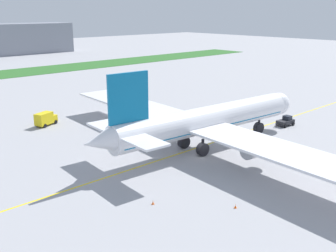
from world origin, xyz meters
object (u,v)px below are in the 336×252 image
ground_crew_marshaller_front (236,131)px  traffic_cone_starboard_wing (153,202)px  service_truck_catering_van (45,119)px  airliner_foreground (204,121)px  pushback_tug (286,121)px  ground_crew_wingwalker_port (246,140)px  traffic_cone_port_wing (235,206)px

ground_crew_marshaller_front → traffic_cone_starboard_wing: 35.77m
service_truck_catering_van → airliner_foreground: bearing=-67.7°
pushback_tug → ground_crew_wingwalker_port: 18.24m
pushback_tug → service_truck_catering_van: (-41.08, 38.06, 0.62)m
traffic_cone_port_wing → ground_crew_marshaller_front: bearing=38.1°
ground_crew_wingwalker_port → traffic_cone_port_wing: bearing=-146.1°
traffic_cone_port_wing → traffic_cone_starboard_wing: size_ratio=1.00×
pushback_tug → airliner_foreground: bearing=175.6°
ground_crew_wingwalker_port → airliner_foreground: bearing=153.4°
traffic_cone_starboard_wing → ground_crew_wingwalker_port: bearing=12.8°
airliner_foreground → ground_crew_marshaller_front: airliner_foreground is taller
ground_crew_marshaller_front → traffic_cone_starboard_wing: bearing=-160.4°
pushback_tug → traffic_cone_starboard_wing: bearing=-169.5°
ground_crew_wingwalker_port → service_truck_catering_van: (-22.97, 40.14, 0.64)m
pushback_tug → ground_crew_marshaller_front: 15.16m
pushback_tug → service_truck_catering_van: size_ratio=1.03×
pushback_tug → traffic_cone_starboard_wing: pushback_tug is taller
ground_crew_wingwalker_port → service_truck_catering_van: 46.25m
ground_crew_wingwalker_port → pushback_tug: bearing=6.5°
airliner_foreground → traffic_cone_starboard_wing: airliner_foreground is taller
service_truck_catering_van → traffic_cone_starboard_wing: bearing=-99.0°
traffic_cone_port_wing → service_truck_catering_van: (-0.09, 55.52, 1.38)m
ground_crew_wingwalker_port → traffic_cone_port_wing: 27.57m
ground_crew_wingwalker_port → service_truck_catering_van: service_truck_catering_van is taller
airliner_foreground → service_truck_catering_van: airliner_foreground is taller
ground_crew_wingwalker_port → service_truck_catering_van: bearing=119.8°
ground_crew_marshaller_front → traffic_cone_starboard_wing: ground_crew_marshaller_front is taller
pushback_tug → ground_crew_wingwalker_port: size_ratio=3.65×
ground_crew_wingwalker_port → traffic_cone_starboard_wing: ground_crew_wingwalker_port is taller
ground_crew_wingwalker_port → service_truck_catering_van: size_ratio=0.28×
airliner_foreground → ground_crew_wingwalker_port: bearing=-26.6°
traffic_cone_port_wing → ground_crew_wingwalker_port: bearing=33.9°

